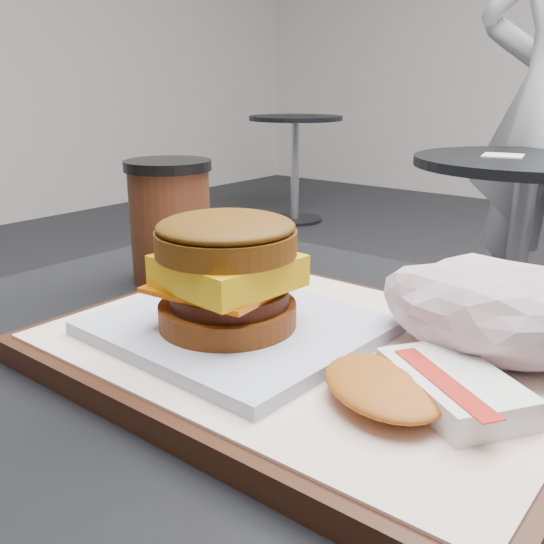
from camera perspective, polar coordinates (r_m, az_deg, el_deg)
The scene contains 8 objects.
serving_tray at distance 0.45m, azimuth 3.59°, elevation -7.66°, with size 0.38×0.28×0.02m.
breakfast_sandwich at distance 0.44m, azimuth -3.96°, elevation -1.31°, with size 0.20×0.18×0.09m.
hash_brown at distance 0.37m, azimuth 13.89°, elevation -10.40°, with size 0.14×0.13×0.02m.
crumpled_wrapper at distance 0.44m, azimuth 19.82°, elevation -3.26°, with size 0.15×0.11×0.06m, color silver, non-canonical shape.
coffee_cup at distance 0.63m, azimuth -9.56°, elevation 4.89°, with size 0.09×0.09×0.13m.
neighbor_table at distance 2.10m, azimuth 22.43°, elevation 4.51°, with size 0.70×0.70×0.75m.
napkin at distance 2.07m, azimuth 20.93°, elevation 10.21°, with size 0.12×0.12×0.00m, color white.
bg_table_mid at distance 4.41m, azimuth 2.21°, elevation 12.03°, with size 0.66×0.66×0.75m.
Camera 1 is at (0.21, -0.32, 0.97)m, focal length 40.00 mm.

